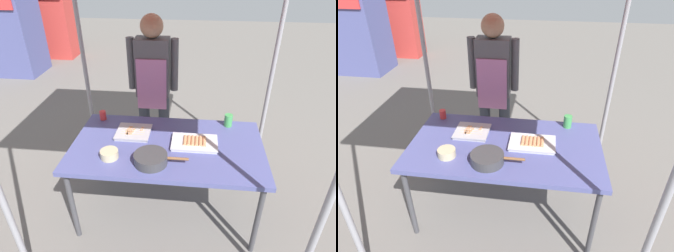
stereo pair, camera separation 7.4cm
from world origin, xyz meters
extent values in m
plane|color=#66605B|center=(0.00, 0.00, 0.00)|extent=(18.00, 18.00, 0.00)
cube|color=#4C518C|center=(0.00, 0.00, 0.73)|extent=(1.60, 0.90, 0.04)
cylinder|color=#3F3F44|center=(-0.74, -0.39, 0.35)|extent=(0.04, 0.04, 0.71)
cylinder|color=#3F3F44|center=(0.74, -0.39, 0.35)|extent=(0.04, 0.04, 0.71)
cylinder|color=#3F3F44|center=(-0.74, 0.39, 0.35)|extent=(0.04, 0.04, 0.71)
cylinder|color=#3F3F44|center=(0.74, 0.39, 0.35)|extent=(0.04, 0.04, 0.71)
cylinder|color=gray|center=(0.95, -0.80, 1.09)|extent=(0.04, 0.04, 2.17)
cylinder|color=gray|center=(-0.95, 0.80, 1.09)|extent=(0.04, 0.04, 2.17)
cylinder|color=gray|center=(0.95, 0.80, 1.09)|extent=(0.04, 0.04, 2.17)
cube|color=silver|center=(0.23, 0.02, 0.76)|extent=(0.37, 0.24, 0.02)
cube|color=silver|center=(0.23, 0.02, 0.78)|extent=(0.38, 0.25, 0.01)
cylinder|color=tan|center=(0.15, 0.02, 0.78)|extent=(0.03, 0.14, 0.03)
cylinder|color=tan|center=(0.18, 0.02, 0.78)|extent=(0.03, 0.14, 0.03)
cylinder|color=tan|center=(0.21, 0.02, 0.78)|extent=(0.03, 0.14, 0.03)
cylinder|color=tan|center=(0.24, 0.02, 0.78)|extent=(0.03, 0.14, 0.03)
cylinder|color=tan|center=(0.27, 0.02, 0.78)|extent=(0.03, 0.14, 0.03)
cylinder|color=tan|center=(0.31, 0.02, 0.78)|extent=(0.03, 0.14, 0.03)
cube|color=#ADADB2|center=(-0.31, 0.13, 0.76)|extent=(0.29, 0.26, 0.02)
cube|color=#ADADB2|center=(-0.31, 0.13, 0.78)|extent=(0.30, 0.27, 0.01)
cylinder|color=tan|center=(-0.31, 0.08, 0.78)|extent=(0.21, 0.01, 0.01)
cube|color=tan|center=(-0.35, 0.08, 0.78)|extent=(0.02, 0.02, 0.02)
cube|color=tan|center=(-0.36, 0.08, 0.78)|extent=(0.02, 0.02, 0.02)
cube|color=tan|center=(-0.33, 0.08, 0.78)|extent=(0.02, 0.02, 0.02)
cylinder|color=tan|center=(-0.31, 0.11, 0.78)|extent=(0.21, 0.01, 0.01)
cube|color=tan|center=(-0.34, 0.11, 0.78)|extent=(0.02, 0.02, 0.02)
cube|color=tan|center=(-0.35, 0.11, 0.78)|extent=(0.02, 0.02, 0.02)
cube|color=tan|center=(-0.37, 0.11, 0.78)|extent=(0.02, 0.02, 0.02)
cube|color=tan|center=(-0.32, 0.11, 0.78)|extent=(0.02, 0.02, 0.02)
cylinder|color=tan|center=(-0.31, 0.15, 0.78)|extent=(0.21, 0.01, 0.01)
cube|color=tan|center=(-0.24, 0.15, 0.78)|extent=(0.02, 0.02, 0.02)
cube|color=tan|center=(-0.36, 0.15, 0.78)|extent=(0.02, 0.02, 0.02)
cube|color=tan|center=(-0.34, 0.15, 0.78)|extent=(0.02, 0.02, 0.02)
cube|color=tan|center=(-0.31, 0.15, 0.78)|extent=(0.02, 0.02, 0.02)
cylinder|color=tan|center=(-0.31, 0.18, 0.78)|extent=(0.21, 0.01, 0.01)
cube|color=tan|center=(-0.36, 0.18, 0.78)|extent=(0.02, 0.02, 0.02)
cube|color=tan|center=(-0.34, 0.18, 0.78)|extent=(0.02, 0.02, 0.02)
cube|color=tan|center=(-0.24, 0.18, 0.78)|extent=(0.02, 0.02, 0.02)
cylinder|color=#38383A|center=(-0.10, -0.26, 0.79)|extent=(0.26, 0.26, 0.08)
cylinder|color=brown|center=(0.11, -0.26, 0.81)|extent=(0.16, 0.02, 0.02)
cylinder|color=#386B33|center=(-0.10, -0.26, 0.82)|extent=(0.24, 0.24, 0.01)
cylinder|color=#BFB28C|center=(-0.43, -0.23, 0.78)|extent=(0.14, 0.14, 0.06)
cylinder|color=#3F994C|center=(0.53, 0.36, 0.81)|extent=(0.07, 0.07, 0.11)
cylinder|color=red|center=(-0.66, 0.36, 0.79)|extent=(0.06, 0.06, 0.09)
cylinder|color=#333842|center=(-0.34, 0.80, 0.42)|extent=(0.12, 0.12, 0.83)
cylinder|color=#333842|center=(-0.12, 0.80, 0.42)|extent=(0.12, 0.12, 0.83)
cube|color=#4C4C51|center=(-0.23, 0.80, 1.13)|extent=(0.34, 0.20, 0.59)
cube|color=#B26B9E|center=(-0.23, 0.69, 0.98)|extent=(0.30, 0.02, 0.53)
cylinder|color=#4C4C51|center=(-0.45, 0.80, 1.16)|extent=(0.08, 0.08, 0.53)
cylinder|color=#4C4C51|center=(-0.01, 0.80, 1.16)|extent=(0.08, 0.08, 0.53)
sphere|color=#9E7256|center=(-0.23, 0.80, 1.54)|extent=(0.23, 0.23, 0.23)
cube|color=#4C518C|center=(-3.46, 3.37, 0.91)|extent=(1.09, 0.77, 1.82)
cube|color=#BF3833|center=(-3.08, 4.47, 0.92)|extent=(0.90, 0.54, 1.83)
camera|label=1|loc=(0.21, -1.99, 2.14)|focal=30.98mm
camera|label=2|loc=(0.29, -1.98, 2.14)|focal=30.98mm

